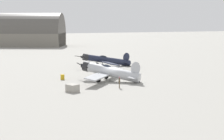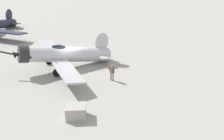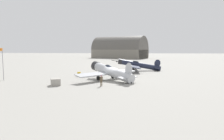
% 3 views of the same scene
% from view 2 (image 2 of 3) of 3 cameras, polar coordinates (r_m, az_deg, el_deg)
% --- Properties ---
extents(ground_plane, '(400.00, 400.00, 0.00)m').
position_cam_2_polar(ground_plane, '(30.95, -8.55, 0.53)').
color(ground_plane, gray).
extents(airplane_foreground, '(9.95, 10.65, 3.43)m').
position_cam_2_polar(airplane_foreground, '(30.25, -9.65, 3.01)').
color(airplane_foreground, '#B7BABF').
rests_on(airplane_foreground, ground_plane).
extents(ground_crew_mechanic, '(0.39, 0.59, 1.63)m').
position_cam_2_polar(ground_crew_mechanic, '(27.35, 0.00, -0.21)').
color(ground_crew_mechanic, brown).
rests_on(ground_crew_mechanic, ground_plane).
extents(equipment_crate, '(1.85, 1.94, 1.02)m').
position_cam_2_polar(equipment_crate, '(22.21, -7.12, -8.14)').
color(equipment_crate, '#9E998E').
rests_on(equipment_crate, ground_plane).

